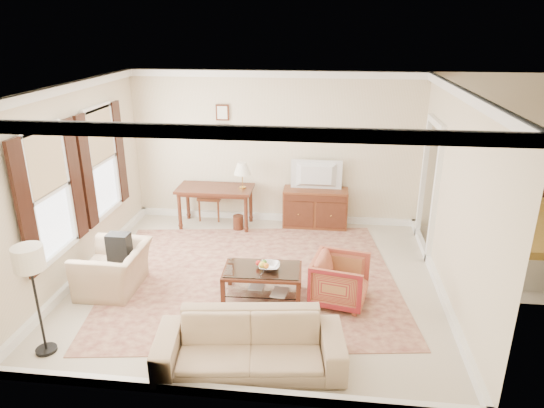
% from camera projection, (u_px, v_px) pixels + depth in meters
% --- Properties ---
extents(room_shell, '(5.51, 5.01, 2.91)m').
position_uv_depth(room_shell, '(255.00, 120.00, 6.54)').
color(room_shell, beige).
rests_on(room_shell, ground).
extents(annex_bedroom, '(3.00, 2.70, 2.90)m').
position_uv_depth(annex_bedroom, '(540.00, 243.00, 7.87)').
color(annex_bedroom, beige).
rests_on(annex_bedroom, ground).
extents(window_front, '(0.12, 1.56, 1.80)m').
position_uv_depth(window_front, '(49.00, 193.00, 6.51)').
color(window_front, '#CCB284').
rests_on(window_front, room_shell).
extents(window_rear, '(0.12, 1.56, 1.80)m').
position_uv_depth(window_rear, '(102.00, 161.00, 8.00)').
color(window_rear, '#CCB284').
rests_on(window_rear, room_shell).
extents(doorway, '(0.10, 1.12, 2.25)m').
position_uv_depth(doorway, '(429.00, 189.00, 8.13)').
color(doorway, white).
rests_on(doorway, room_shell).
extents(rug, '(4.84, 4.31, 0.01)m').
position_uv_depth(rug, '(251.00, 277.00, 7.49)').
color(rug, maroon).
rests_on(rug, room_shell).
extents(writing_desk, '(1.43, 0.71, 0.78)m').
position_uv_depth(writing_desk, '(215.00, 193.00, 9.19)').
color(writing_desk, '#4B2215').
rests_on(writing_desk, room_shell).
extents(desk_chair, '(0.50, 0.50, 1.05)m').
position_uv_depth(desk_chair, '(210.00, 193.00, 9.59)').
color(desk_chair, brown).
rests_on(desk_chair, room_shell).
extents(desk_lamp, '(0.32, 0.32, 0.50)m').
position_uv_depth(desk_lamp, '(242.00, 176.00, 9.01)').
color(desk_lamp, silver).
rests_on(desk_lamp, writing_desk).
extents(framed_prints, '(0.25, 0.04, 0.68)m').
position_uv_depth(framed_prints, '(223.00, 122.00, 9.13)').
color(framed_prints, '#4B2215').
rests_on(framed_prints, room_shell).
extents(sideboard, '(1.22, 0.47, 0.75)m').
position_uv_depth(sideboard, '(315.00, 208.00, 9.27)').
color(sideboard, brown).
rests_on(sideboard, room_shell).
extents(tv, '(0.91, 0.52, 0.12)m').
position_uv_depth(tv, '(317.00, 166.00, 8.96)').
color(tv, black).
rests_on(tv, sideboard).
extents(coffee_table, '(1.12, 0.68, 0.47)m').
position_uv_depth(coffee_table, '(262.00, 275.00, 6.84)').
color(coffee_table, '#4B2215').
rests_on(coffee_table, room_shell).
extents(fruit_bowl, '(0.42, 0.42, 0.10)m').
position_uv_depth(fruit_bowl, '(269.00, 266.00, 6.77)').
color(fruit_bowl, silver).
rests_on(fruit_bowl, coffee_table).
extents(book_a, '(0.28, 0.06, 0.38)m').
position_uv_depth(book_a, '(250.00, 284.00, 6.95)').
color(book_a, brown).
rests_on(book_a, coffee_table).
extents(book_b, '(0.28, 0.07, 0.38)m').
position_uv_depth(book_b, '(272.00, 291.00, 6.78)').
color(book_b, brown).
rests_on(book_b, coffee_table).
extents(striped_armchair, '(0.82, 0.86, 0.75)m').
position_uv_depth(striped_armchair, '(340.00, 278.00, 6.72)').
color(striped_armchair, maroon).
rests_on(striped_armchair, room_shell).
extents(club_armchair, '(0.67, 1.02, 0.89)m').
position_uv_depth(club_armchair, '(113.00, 262.00, 7.03)').
color(club_armchair, tan).
rests_on(club_armchair, room_shell).
extents(backpack, '(0.28, 0.36, 0.40)m').
position_uv_depth(backpack, '(119.00, 244.00, 7.03)').
color(backpack, black).
rests_on(backpack, club_armchair).
extents(sofa, '(2.17, 0.88, 0.83)m').
position_uv_depth(sofa, '(250.00, 337.00, 5.41)').
color(sofa, tan).
rests_on(sofa, room_shell).
extents(floor_lamp, '(0.34, 0.34, 1.39)m').
position_uv_depth(floor_lamp, '(30.00, 266.00, 5.42)').
color(floor_lamp, black).
rests_on(floor_lamp, room_shell).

